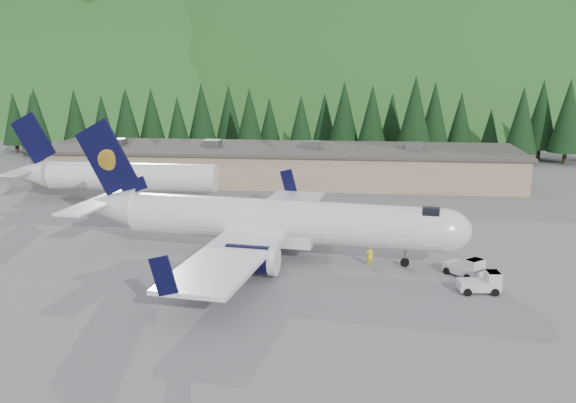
# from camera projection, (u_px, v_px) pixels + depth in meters

# --- Properties ---
(ground) EXTENTS (600.00, 600.00, 0.00)m
(ground) POSITION_uv_depth(u_px,v_px,m) (281.00, 257.00, 59.75)
(ground) COLOR slate
(airliner) EXTENTS (37.91, 35.69, 12.58)m
(airliner) POSITION_uv_depth(u_px,v_px,m) (269.00, 222.00, 59.28)
(airliner) COLOR white
(airliner) RESTS_ON ground
(second_airliner) EXTENTS (27.50, 11.00, 10.05)m
(second_airliner) POSITION_uv_depth(u_px,v_px,m) (110.00, 175.00, 83.02)
(second_airliner) COLOR white
(second_airliner) RESTS_ON ground
(baggage_tug_a) EXTENTS (3.34, 2.20, 1.71)m
(baggage_tug_a) POSITION_uv_depth(u_px,v_px,m) (483.00, 283.00, 50.65)
(baggage_tug_a) COLOR silver
(baggage_tug_a) RESTS_ON ground
(baggage_tug_b) EXTENTS (3.40, 3.53, 1.74)m
(baggage_tug_b) POSITION_uv_depth(u_px,v_px,m) (467.00, 268.00, 54.23)
(baggage_tug_b) COLOR silver
(baggage_tug_b) RESTS_ON ground
(terminal_building) EXTENTS (71.00, 17.00, 6.10)m
(terminal_building) POSITION_uv_depth(u_px,v_px,m) (278.00, 164.00, 96.58)
(terminal_building) COLOR #8C745A
(terminal_building) RESTS_ON ground
(ramp_worker) EXTENTS (0.69, 0.47, 1.83)m
(ramp_worker) POSITION_uv_depth(u_px,v_px,m) (370.00, 256.00, 57.17)
(ramp_worker) COLOR #FFFB1B
(ramp_worker) RESTS_ON ground
(tree_line) EXTENTS (113.55, 18.64, 14.23)m
(tree_line) POSITION_uv_depth(u_px,v_px,m) (314.00, 117.00, 117.00)
(tree_line) COLOR black
(tree_line) RESTS_ON ground
(hills) EXTENTS (614.00, 330.00, 300.00)m
(hills) POSITION_uv_depth(u_px,v_px,m) (463.00, 301.00, 273.32)
(hills) COLOR #194D17
(hills) RESTS_ON ground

